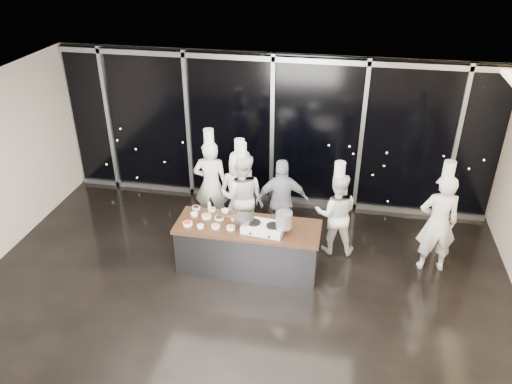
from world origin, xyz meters
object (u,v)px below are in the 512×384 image
at_px(stock_pot, 284,220).
at_px(guest, 282,202).
at_px(stove, 263,227).
at_px(chef_side, 438,222).
at_px(chef_far_left, 211,184).
at_px(chef_left, 240,192).
at_px(frying_pan, 244,218).
at_px(demo_counter, 248,247).
at_px(chef_center, 242,196).
at_px(chef_right, 336,213).

height_order(stock_pot, guest, guest).
xyz_separation_m(stove, chef_side, (2.87, 0.75, -0.02)).
distance_m(chef_far_left, chef_left, 0.63).
bearing_deg(frying_pan, demo_counter, 47.04).
relative_size(chef_far_left, guest, 1.22).
bearing_deg(chef_center, chef_far_left, -22.53).
relative_size(stove, frying_pan, 1.18).
bearing_deg(guest, chef_far_left, -21.50).
xyz_separation_m(stock_pot, chef_right, (0.81, 0.99, -0.37)).
relative_size(frying_pan, chef_center, 0.31).
bearing_deg(stock_pot, stove, 174.68).
distance_m(demo_counter, stove, 0.60).
xyz_separation_m(stock_pot, chef_side, (2.53, 0.78, -0.23)).
height_order(stove, stock_pot, stock_pot).
distance_m(chef_far_left, guest, 1.46).
bearing_deg(chef_far_left, chef_left, 162.43).
distance_m(frying_pan, chef_right, 1.77).
bearing_deg(chef_left, stove, 122.94).
relative_size(chef_center, chef_side, 0.94).
xyz_separation_m(stock_pot, chef_center, (-0.96, 1.18, -0.31)).
bearing_deg(stove, frying_pan, 176.85).
relative_size(demo_counter, chef_far_left, 1.19).
bearing_deg(chef_left, chef_far_left, -6.83).
bearing_deg(chef_center, chef_side, 170.24).
bearing_deg(guest, demo_counter, 55.09).
relative_size(chef_center, guest, 1.15).
xyz_separation_m(demo_counter, guest, (0.44, 1.01, 0.39)).
bearing_deg(demo_counter, stock_pot, -12.67).
relative_size(demo_counter, stock_pot, 9.13).
bearing_deg(stove, guest, 88.84).
distance_m(stock_pot, chef_right, 1.33).
distance_m(guest, chef_side, 2.74).
distance_m(stove, frying_pan, 0.37).
bearing_deg(chef_far_left, guest, 163.74).
relative_size(chef_left, chef_center, 1.01).
xyz_separation_m(chef_far_left, chef_center, (0.67, -0.23, -0.07)).
distance_m(chef_center, chef_right, 1.78).
xyz_separation_m(frying_pan, chef_far_left, (-0.93, 1.32, -0.13)).
relative_size(guest, chef_right, 0.93).
height_order(frying_pan, chef_side, chef_side).
height_order(stock_pot, chef_center, chef_center).
bearing_deg(chef_side, chef_right, -15.03).
bearing_deg(chef_right, demo_counter, 26.05).
relative_size(chef_left, guest, 1.17).
bearing_deg(chef_center, demo_counter, 104.09).
bearing_deg(chef_side, stove, 6.55).
height_order(demo_counter, chef_right, chef_right).
relative_size(demo_counter, stove, 3.40).
bearing_deg(demo_counter, chef_center, 107.38).
bearing_deg(chef_side, chef_center, -14.55).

